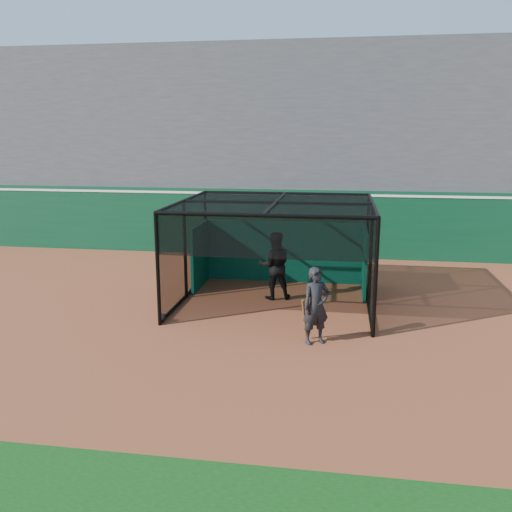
# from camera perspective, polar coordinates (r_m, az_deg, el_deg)

# --- Properties ---
(ground) EXTENTS (120.00, 120.00, 0.00)m
(ground) POSITION_cam_1_polar(r_m,az_deg,el_deg) (12.81, -4.71, -7.97)
(ground) COLOR brown
(ground) RESTS_ON ground
(outfield_wall) EXTENTS (50.00, 0.50, 2.50)m
(outfield_wall) POSITION_cam_1_polar(r_m,az_deg,el_deg) (20.59, 0.81, 3.70)
(outfield_wall) COLOR #0A3C21
(outfield_wall) RESTS_ON ground
(grandstand) EXTENTS (50.00, 7.85, 8.95)m
(grandstand) POSITION_cam_1_polar(r_m,az_deg,el_deg) (24.08, 2.15, 12.62)
(grandstand) COLOR #4C4C4F
(grandstand) RESTS_ON ground
(batting_cage) EXTENTS (5.14, 4.67, 2.74)m
(batting_cage) POSITION_cam_1_polar(r_m,az_deg,el_deg) (14.64, 2.07, 0.30)
(batting_cage) COLOR black
(batting_cage) RESTS_ON ground
(batter) EXTENTS (1.07, 0.92, 1.89)m
(batter) POSITION_cam_1_polar(r_m,az_deg,el_deg) (15.04, 1.96, -1.00)
(batter) COLOR black
(batter) RESTS_ON ground
(on_deck_player) EXTENTS (0.75, 0.67, 1.72)m
(on_deck_player) POSITION_cam_1_polar(r_m,az_deg,el_deg) (11.91, 6.33, -5.24)
(on_deck_player) COLOR black
(on_deck_player) RESTS_ON ground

